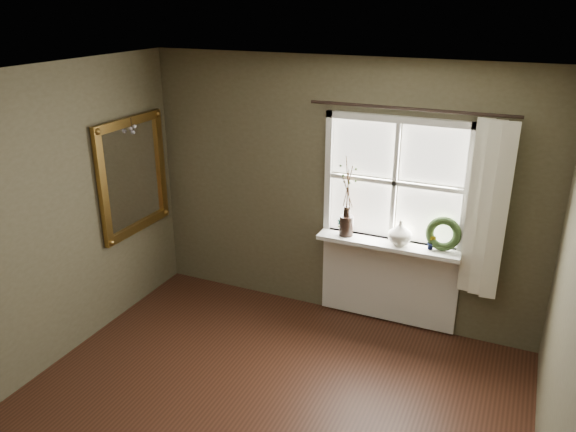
{
  "coord_description": "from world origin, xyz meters",
  "views": [
    {
      "loc": [
        1.65,
        -2.7,
        3.08
      ],
      "look_at": [
        -0.23,
        1.55,
        1.27
      ],
      "focal_mm": 35.0,
      "sensor_mm": 36.0,
      "label": 1
    }
  ],
  "objects_px": {
    "cream_vase": "(400,233)",
    "wreath": "(443,237)",
    "dark_jug": "(346,226)",
    "gilt_mirror": "(133,175)"
  },
  "relations": [
    {
      "from": "cream_vase",
      "to": "wreath",
      "type": "xyz_separation_m",
      "value": [
        0.39,
        0.04,
        0.0
      ]
    },
    {
      "from": "dark_jug",
      "to": "gilt_mirror",
      "type": "relative_size",
      "value": 0.17
    },
    {
      "from": "wreath",
      "to": "gilt_mirror",
      "type": "xyz_separation_m",
      "value": [
        -3.01,
        -0.55,
        0.37
      ]
    },
    {
      "from": "dark_jug",
      "to": "gilt_mirror",
      "type": "height_order",
      "value": "gilt_mirror"
    },
    {
      "from": "cream_vase",
      "to": "gilt_mirror",
      "type": "xyz_separation_m",
      "value": [
        -2.62,
        -0.51,
        0.37
      ]
    },
    {
      "from": "cream_vase",
      "to": "wreath",
      "type": "height_order",
      "value": "wreath"
    },
    {
      "from": "cream_vase",
      "to": "gilt_mirror",
      "type": "distance_m",
      "value": 2.7
    },
    {
      "from": "dark_jug",
      "to": "cream_vase",
      "type": "distance_m",
      "value": 0.53
    },
    {
      "from": "wreath",
      "to": "cream_vase",
      "type": "bearing_deg",
      "value": -177.33
    },
    {
      "from": "dark_jug",
      "to": "wreath",
      "type": "bearing_deg",
      "value": 2.52
    }
  ]
}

